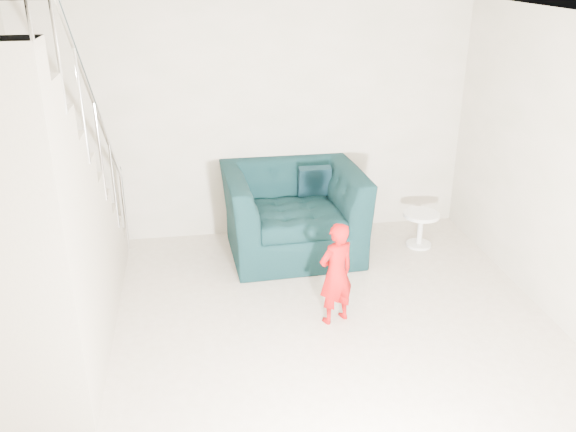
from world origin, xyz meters
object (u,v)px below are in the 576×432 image
object	(u,v)px
armchair	(293,212)
toddler	(336,273)
staircase	(33,254)
side_table	(421,224)

from	to	relation	value
armchair	toddler	xyz separation A→B (m)	(0.14, -1.49, 0.01)
toddler	staircase	world-z (taller)	staircase
toddler	side_table	distance (m)	1.92
side_table	staircase	distance (m)	4.16
toddler	staircase	xyz separation A→B (m)	(-2.50, -0.12, 0.46)
toddler	side_table	bearing A→B (deg)	-156.80
armchair	side_table	xyz separation A→B (m)	(1.47, -0.11, -0.21)
armchair	toddler	size ratio (longest dim) A/B	1.51
armchair	staircase	distance (m)	2.89
staircase	armchair	bearing A→B (deg)	34.20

